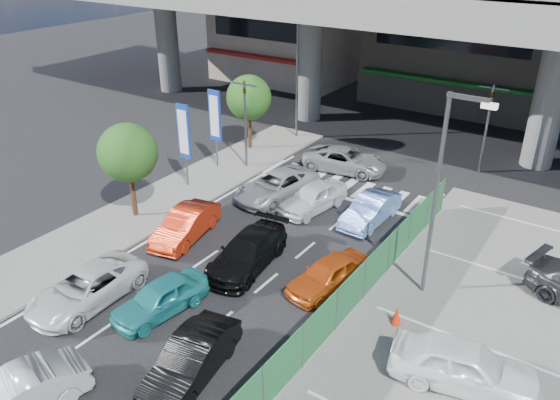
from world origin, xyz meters
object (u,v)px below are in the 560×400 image
Objects in this scene: taxi_orange_right at (328,274)px; wagon_silver_front_left at (277,186)px; traffic_light_left at (245,103)px; sedan_black_mid at (247,252)px; traffic_cone at (397,315)px; tree_near at (128,153)px; crossing_wagon_silver at (345,160)px; kei_truck_front_right at (370,210)px; parked_sedan_white at (464,365)px; signboard_far at (215,118)px; hatch_white_back_mid at (14,397)px; street_lamp_left at (300,68)px; tree_far at (249,98)px; sedan_white_mid_left at (87,287)px; traffic_light_right at (490,107)px; taxi_teal_mid at (160,298)px; street_lamp_right at (442,182)px; sedan_white_front_mid at (313,197)px; hatch_black_mid_right at (191,360)px; taxi_orange_left at (186,225)px; signboard_near at (184,134)px.

taxi_orange_right is 8.36m from wagon_silver_front_left.
traffic_light_left is 11.07m from sedan_black_mid.
traffic_light_left is at bearing 154.93° from taxi_orange_right.
wagon_silver_front_left is 6.88× the size of traffic_cone.
tree_near reaches higher than crossing_wagon_silver.
parked_sedan_white is (6.98, -8.02, 0.16)m from kei_truck_front_right.
hatch_white_back_mid is at bearing -68.25° from signboard_far.
street_lamp_left is at bearing 79.69° from signboard_far.
tree_far reaches higher than taxi_orange_right.
sedan_white_mid_left is 13.25m from kei_truck_front_right.
crossing_wagon_silver is at bearing -147.71° from traffic_light_right.
sedan_white_mid_left is 1.25× the size of taxi_orange_right.
traffic_cone is (7.52, 4.19, -0.23)m from taxi_teal_mid.
parked_sedan_white is at bearing -57.04° from street_lamp_right.
wagon_silver_front_left is at bearing 106.21° from sedan_black_mid.
traffic_light_left is 5.50m from wagon_silver_front_left.
sedan_white_front_mid is at bearing 95.97° from taxi_teal_mid.
tree_near is at bearing 135.80° from hatch_black_mid_right.
kei_truck_front_right reaches higher than traffic_cone.
tree_near is at bearing 136.20° from hatch_white_back_mid.
taxi_teal_mid is 0.78× the size of crossing_wagon_silver.
street_lamp_right is at bearing 49.17° from taxi_teal_mid.
street_lamp_right is 13.70m from sedan_white_mid_left.
crossing_wagon_silver is (6.69, 0.32, -2.71)m from tree_far.
hatch_white_back_mid is 11.46m from taxi_orange_right.
kei_truck_front_right is 5.60× the size of traffic_cone.
traffic_light_right is 1.11× the size of signboard_far.
taxi_orange_left is 0.84× the size of wagon_silver_front_left.
signboard_far is 10.75m from kei_truck_front_right.
street_lamp_right is 1.00× the size of street_lamp_left.
traffic_light_right is at bearing 4.83° from street_lamp_left.
signboard_far is 3.53m from tree_far.
street_lamp_left is 10.07m from wagon_silver_front_left.
kei_truck_front_right is at bearing 31.26° from tree_near.
taxi_teal_mid is at bearing -64.54° from tree_far.
street_lamp_right is 1.64× the size of crossing_wagon_silver.
tree_near reaches higher than signboard_far.
kei_truck_front_right is (9.03, -2.03, -3.27)m from traffic_light_left.
wagon_silver_front_left is at bearing 45.60° from parked_sedan_white.
tree_far reaches higher than hatch_black_mid_right.
parked_sedan_white reaches higher than sedan_white_mid_left.
hatch_white_back_mid is (-7.81, -12.45, -4.08)m from street_lamp_right.
sedan_white_mid_left is at bearing -152.73° from traffic_cone.
parked_sedan_white is at bearing -19.59° from signboard_near.
signboard_far is 5.84m from wagon_silver_front_left.
traffic_light_right is 22.81m from sedan_white_mid_left.
traffic_cone is (13.95, -0.48, -2.97)m from tree_near.
hatch_white_back_mid is at bearing -99.69° from taxi_orange_right.
street_lamp_right reaches higher than parked_sedan_white.
signboard_far is at bearing 178.68° from sedan_white_front_mid.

